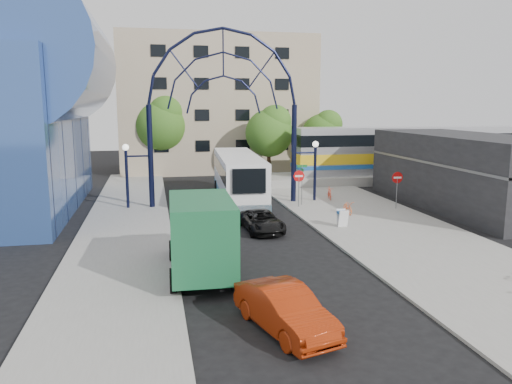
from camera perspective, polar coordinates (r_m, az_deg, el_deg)
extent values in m
plane|color=black|center=(21.85, 1.74, -8.69)|extent=(120.00, 120.00, 0.00)
cube|color=gray|center=(28.20, 15.84, -4.65)|extent=(8.00, 56.00, 0.12)
cube|color=gray|center=(27.08, -14.89, -5.21)|extent=(5.00, 50.00, 0.12)
cylinder|color=black|center=(34.30, -11.96, 3.90)|extent=(0.36, 0.36, 7.00)
cylinder|color=black|center=(35.69, 4.35, 4.31)|extent=(0.36, 0.36, 7.00)
cylinder|color=black|center=(34.53, -14.52, 1.33)|extent=(0.20, 0.20, 4.00)
cylinder|color=black|center=(36.34, 6.74, 1.99)|extent=(0.20, 0.20, 4.00)
sphere|color=white|center=(34.28, -14.68, 4.96)|extent=(0.44, 0.44, 0.44)
sphere|color=white|center=(36.11, 6.82, 5.45)|extent=(0.44, 0.44, 0.44)
cylinder|color=slate|center=(34.04, 4.91, 0.16)|extent=(0.06, 0.06, 2.20)
cylinder|color=red|center=(33.88, 4.93, 1.82)|extent=(0.80, 0.04, 0.80)
cube|color=white|center=(33.85, 4.95, 1.82)|extent=(0.55, 0.02, 0.12)
cylinder|color=slate|center=(34.53, 15.78, -0.04)|extent=(0.06, 0.06, 2.20)
cylinder|color=red|center=(34.38, 15.86, 1.60)|extent=(0.76, 0.04, 0.76)
cube|color=white|center=(34.35, 15.88, 1.59)|extent=(0.55, 0.02, 0.12)
cylinder|color=slate|center=(34.67, 5.26, 0.83)|extent=(0.05, 0.05, 2.80)
cube|color=#146626|center=(34.49, 5.30, 2.97)|extent=(0.70, 0.03, 0.18)
cube|color=#146626|center=(34.52, 5.29, 2.55)|extent=(0.03, 0.70, 0.18)
cube|color=white|center=(28.67, 9.97, -3.03)|extent=(0.55, 0.26, 0.99)
cube|color=white|center=(28.99, 9.72, -2.88)|extent=(0.55, 0.26, 0.99)
cube|color=#1E59A5|center=(28.76, 9.86, -2.31)|extent=(0.55, 0.42, 0.14)
cylinder|color=#315096|center=(35.97, -23.90, 13.93)|extent=(9.00, 16.00, 9.00)
cube|color=black|center=(36.91, 22.78, 2.19)|extent=(6.00, 16.00, 5.00)
cube|color=tan|center=(55.55, -4.73, 9.92)|extent=(20.00, 12.00, 14.00)
cube|color=gray|center=(49.35, 18.63, 1.75)|extent=(32.00, 5.00, 0.80)
cube|color=#B7B7BC|center=(49.08, 18.79, 4.64)|extent=(25.00, 3.00, 4.20)
cube|color=gold|center=(49.14, 18.75, 3.94)|extent=(25.10, 3.05, 0.90)
cube|color=black|center=(49.01, 18.85, 5.80)|extent=(25.05, 3.05, 1.00)
cube|color=#1E59A5|center=(49.21, 18.70, 3.13)|extent=(25.10, 3.05, 0.35)
cylinder|color=#382314|center=(47.73, 1.48, 3.04)|extent=(0.36, 0.36, 2.52)
sphere|color=#2A651A|center=(47.46, 1.50, 6.74)|extent=(4.48, 4.48, 4.48)
sphere|color=#2A651A|center=(47.24, 2.19, 8.08)|extent=(3.08, 3.08, 3.08)
cylinder|color=#382314|center=(50.44, -10.73, 3.45)|extent=(0.36, 0.36, 2.88)
sphere|color=#2A651A|center=(50.18, -10.86, 7.45)|extent=(5.12, 5.12, 5.12)
sphere|color=#2A651A|center=(49.85, -10.32, 8.92)|extent=(3.52, 3.52, 3.52)
cylinder|color=#382314|center=(51.32, 7.51, 3.34)|extent=(0.36, 0.36, 2.34)
sphere|color=#2A651A|center=(51.08, 7.59, 6.53)|extent=(4.16, 4.16, 4.16)
sphere|color=#2A651A|center=(50.92, 8.26, 7.68)|extent=(2.86, 2.86, 2.86)
cube|color=white|center=(36.13, -2.04, 1.81)|extent=(3.54, 12.50, 3.11)
cube|color=#579AC2|center=(36.33, -2.03, -0.20)|extent=(3.57, 12.51, 0.75)
cube|color=black|center=(36.04, -2.05, 2.83)|extent=(3.58, 12.26, 0.97)
cube|color=black|center=(29.90, -0.79, 1.26)|extent=(2.03, 0.28, 1.50)
cube|color=black|center=(42.19, -2.91, 2.76)|extent=(2.58, 0.36, 1.72)
cylinder|color=black|center=(40.00, -4.51, 0.60)|extent=(0.37, 1.05, 1.03)
cylinder|color=black|center=(40.25, -0.70, 0.69)|extent=(0.37, 1.05, 1.03)
cylinder|color=black|center=(31.76, -3.56, -1.83)|extent=(0.37, 1.05, 1.03)
cylinder|color=black|center=(32.07, 1.21, -1.69)|extent=(0.37, 1.05, 1.03)
cube|color=black|center=(23.05, -6.71, -4.87)|extent=(2.40, 2.50, 2.22)
cube|color=black|center=(24.12, -6.90, -3.09)|extent=(2.02, 0.16, 1.01)
cube|color=#185E35|center=(19.92, -6.24, -4.82)|extent=(2.57, 4.72, 2.83)
cylinder|color=black|center=(22.90, -9.55, -6.67)|extent=(0.29, 0.98, 0.97)
cylinder|color=black|center=(23.02, -3.72, -6.46)|extent=(0.29, 0.98, 0.97)
cylinder|color=black|center=(19.15, -9.44, -10.01)|extent=(0.29, 0.98, 0.97)
cylinder|color=black|center=(19.29, -2.42, -9.73)|extent=(0.29, 0.98, 0.97)
imported|color=black|center=(27.87, 0.68, -3.34)|extent=(2.09, 4.23, 1.15)
imported|color=#922408|center=(15.93, 3.31, -13.22)|extent=(2.66, 4.58, 1.43)
imported|color=orange|center=(32.35, 10.45, -1.73)|extent=(0.64, 1.59, 0.82)
imported|color=#D8452B|center=(36.94, 8.40, -0.15)|extent=(0.73, 1.58, 0.91)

